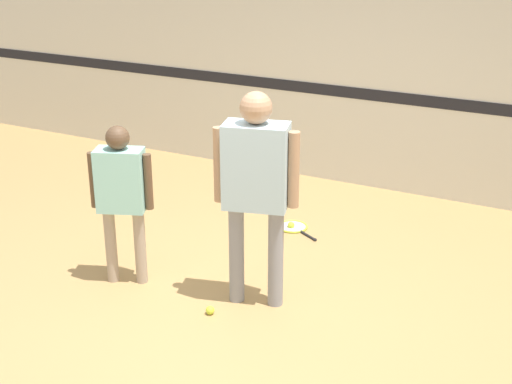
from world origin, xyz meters
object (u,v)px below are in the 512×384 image
(tennis_ball_near_instructor, at_px, (210,310))
(tennis_ball_by_spare_racket, at_px, (291,225))
(racket_spare_on_floor, at_px, (294,227))
(person_student_left, at_px, (121,188))
(person_instructor, at_px, (256,177))

(tennis_ball_near_instructor, distance_m, tennis_ball_by_spare_racket, 1.70)
(racket_spare_on_floor, bearing_deg, person_student_left, -86.48)
(person_instructor, distance_m, racket_spare_on_floor, 1.74)
(person_instructor, xyz_separation_m, tennis_ball_near_instructor, (-0.22, -0.32, -0.99))
(person_student_left, relative_size, racket_spare_on_floor, 2.54)
(racket_spare_on_floor, xyz_separation_m, tennis_ball_near_instructor, (0.08, -1.71, 0.02))
(tennis_ball_by_spare_racket, bearing_deg, racket_spare_on_floor, 28.42)
(racket_spare_on_floor, height_order, tennis_ball_near_instructor, tennis_ball_near_instructor)
(person_student_left, height_order, tennis_ball_near_instructor, person_student_left)
(person_student_left, bearing_deg, tennis_ball_near_instructor, -30.96)
(person_student_left, xyz_separation_m, tennis_ball_near_instructor, (0.86, -0.14, -0.78))
(person_student_left, xyz_separation_m, tennis_ball_by_spare_racket, (0.75, 1.56, -0.78))
(tennis_ball_near_instructor, bearing_deg, racket_spare_on_floor, 92.79)
(tennis_ball_by_spare_racket, bearing_deg, person_student_left, -115.87)
(tennis_ball_by_spare_racket, bearing_deg, tennis_ball_near_instructor, -86.34)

